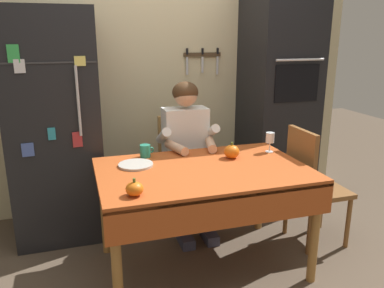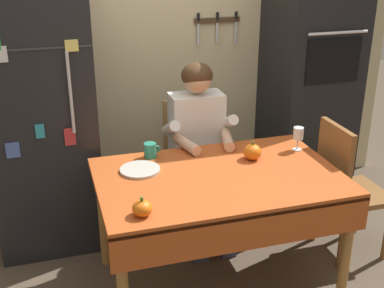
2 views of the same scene
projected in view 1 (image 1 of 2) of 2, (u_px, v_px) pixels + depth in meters
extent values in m
plane|color=brown|center=(207.00, 273.00, 2.70)|extent=(10.00, 10.00, 0.00)
cube|color=beige|center=(165.00, 68.00, 3.60)|extent=(3.70, 0.10, 2.60)
cube|color=#4C3823|center=(202.00, 54.00, 3.61)|extent=(0.36, 0.02, 0.04)
cube|color=silver|center=(187.00, 66.00, 3.58)|extent=(0.02, 0.01, 0.16)
cube|color=black|center=(187.00, 51.00, 3.55)|extent=(0.02, 0.01, 0.06)
cube|color=silver|center=(202.00, 65.00, 3.62)|extent=(0.02, 0.01, 0.15)
cube|color=black|center=(203.00, 51.00, 3.59)|extent=(0.02, 0.01, 0.06)
cube|color=silver|center=(217.00, 66.00, 3.67)|extent=(0.02, 0.01, 0.17)
cube|color=black|center=(218.00, 51.00, 3.63)|extent=(0.02, 0.01, 0.06)
cube|color=black|center=(55.00, 127.00, 3.06)|extent=(0.68, 0.68, 1.80)
cylinder|color=silver|center=(78.00, 101.00, 2.72)|extent=(0.02, 0.02, 0.50)
cube|color=#333335|center=(46.00, 63.00, 2.61)|extent=(0.67, 0.01, 0.01)
cube|color=teal|center=(52.00, 134.00, 2.74)|extent=(0.05, 0.01, 0.09)
cube|color=#E5D666|center=(80.00, 61.00, 2.67)|extent=(0.08, 0.01, 0.07)
cube|color=green|center=(13.00, 54.00, 2.53)|extent=(0.08, 0.01, 0.12)
cube|color=silver|center=(19.00, 66.00, 2.56)|extent=(0.07, 0.01, 0.09)
cube|color=#B73338|center=(77.00, 139.00, 2.80)|extent=(0.07, 0.02, 0.11)
cube|color=#4C66B7|center=(28.00, 150.00, 2.72)|extent=(0.08, 0.01, 0.10)
cube|color=black|center=(278.00, 96.00, 3.63)|extent=(0.60, 0.60, 2.10)
cube|color=black|center=(297.00, 83.00, 3.31)|extent=(0.42, 0.01, 0.32)
cylinder|color=silver|center=(300.00, 60.00, 3.23)|extent=(0.45, 0.02, 0.02)
cylinder|color=#9E6B33|center=(117.00, 268.00, 2.16)|extent=(0.06, 0.06, 0.70)
cylinder|color=#9E6B33|center=(104.00, 209.00, 2.87)|extent=(0.06, 0.06, 0.70)
cylinder|color=#9E6B33|center=(315.00, 234.00, 2.52)|extent=(0.06, 0.06, 0.70)
cylinder|color=#9E6B33|center=(260.00, 190.00, 3.24)|extent=(0.06, 0.06, 0.70)
cube|color=#B24C1E|center=(203.00, 171.00, 2.60)|extent=(1.40, 0.90, 0.04)
cube|color=#B24C1E|center=(228.00, 212.00, 2.22)|extent=(1.40, 0.01, 0.20)
cube|color=tan|center=(184.00, 176.00, 3.33)|extent=(0.40, 0.40, 0.04)
cube|color=tan|center=(178.00, 142.00, 3.42)|extent=(0.36, 0.04, 0.48)
cylinder|color=tan|center=(170.00, 210.00, 3.18)|extent=(0.04, 0.04, 0.41)
cylinder|color=tan|center=(161.00, 195.00, 3.50)|extent=(0.04, 0.04, 0.41)
cylinder|color=tan|center=(209.00, 205.00, 3.28)|extent=(0.04, 0.04, 0.41)
cylinder|color=tan|center=(197.00, 190.00, 3.59)|extent=(0.04, 0.04, 0.41)
cube|color=#38384C|center=(186.00, 240.00, 3.06)|extent=(0.10, 0.22, 0.08)
cube|color=#38384C|center=(209.00, 236.00, 3.11)|extent=(0.10, 0.22, 0.08)
cylinder|color=#38384C|center=(183.00, 214.00, 3.06)|extent=(0.09, 0.09, 0.38)
cylinder|color=#38384C|center=(207.00, 211.00, 3.12)|extent=(0.09, 0.09, 0.38)
cube|color=#38384C|center=(179.00, 176.00, 3.14)|extent=(0.12, 0.40, 0.11)
cube|color=#38384C|center=(200.00, 173.00, 3.19)|extent=(0.12, 0.40, 0.11)
cube|color=white|center=(185.00, 137.00, 3.19)|extent=(0.36, 0.20, 0.48)
cylinder|color=white|center=(163.00, 136.00, 3.06)|extent=(0.07, 0.26, 0.18)
cylinder|color=white|center=(211.00, 132.00, 3.17)|extent=(0.07, 0.26, 0.18)
cylinder|color=#D8A884|center=(176.00, 148.00, 2.94)|extent=(0.13, 0.27, 0.07)
cylinder|color=#D8A884|center=(211.00, 145.00, 3.02)|extent=(0.13, 0.27, 0.07)
sphere|color=#D8A884|center=(186.00, 95.00, 3.08)|extent=(0.19, 0.19, 0.19)
ellipsoid|color=#472D19|center=(185.00, 92.00, 3.08)|extent=(0.21, 0.21, 0.17)
cube|color=brown|center=(319.00, 190.00, 3.02)|extent=(0.40, 0.40, 0.04)
cube|color=brown|center=(301.00, 161.00, 2.89)|extent=(0.04, 0.36, 0.48)
cylinder|color=brown|center=(348.00, 223.00, 2.97)|extent=(0.04, 0.04, 0.41)
cylinder|color=brown|center=(310.00, 229.00, 2.87)|extent=(0.04, 0.04, 0.41)
cylinder|color=brown|center=(321.00, 205.00, 3.28)|extent=(0.04, 0.04, 0.41)
cylinder|color=brown|center=(286.00, 210.00, 3.19)|extent=(0.04, 0.04, 0.41)
cylinder|color=#237F66|center=(145.00, 151.00, 2.81)|extent=(0.08, 0.08, 0.09)
torus|color=#237F66|center=(151.00, 150.00, 2.82)|extent=(0.05, 0.01, 0.05)
cylinder|color=white|center=(269.00, 152.00, 2.94)|extent=(0.06, 0.06, 0.01)
cylinder|color=white|center=(270.00, 147.00, 2.93)|extent=(0.01, 0.01, 0.07)
cylinder|color=white|center=(270.00, 138.00, 2.91)|extent=(0.06, 0.06, 0.08)
ellipsoid|color=orange|center=(135.00, 189.00, 2.14)|extent=(0.10, 0.10, 0.08)
cylinder|color=#4C6023|center=(134.00, 180.00, 2.12)|extent=(0.02, 0.02, 0.02)
ellipsoid|color=orange|center=(232.00, 152.00, 2.79)|extent=(0.11, 0.11, 0.10)
cylinder|color=#4C6023|center=(232.00, 144.00, 2.77)|extent=(0.02, 0.02, 0.02)
cylinder|color=#B7B2A8|center=(136.00, 165.00, 2.63)|extent=(0.24, 0.24, 0.02)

